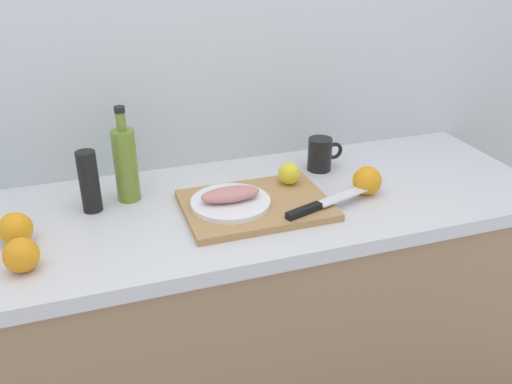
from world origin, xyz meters
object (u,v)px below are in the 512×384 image
object	(u,v)px
white_plate	(231,203)
cutting_board	(256,205)
chef_knife	(319,205)
orange_0	(16,229)
fish_fillet	(230,194)
olive_oil_bottle	(126,163)
lemon_0	(289,174)
coffee_mug_1	(321,154)
pepper_mill	(89,182)

from	to	relation	value
white_plate	cutting_board	bearing A→B (deg)	-3.10
cutting_board	chef_knife	bearing A→B (deg)	-30.79
cutting_board	orange_0	world-z (taller)	orange_0
fish_fillet	olive_oil_bottle	distance (m)	0.30
olive_oil_bottle	fish_fillet	bearing A→B (deg)	-33.55
lemon_0	coffee_mug_1	world-z (taller)	coffee_mug_1
white_plate	lemon_0	world-z (taller)	lemon_0
fish_fillet	chef_knife	bearing A→B (deg)	-22.77
chef_knife	lemon_0	distance (m)	0.17
lemon_0	olive_oil_bottle	bearing A→B (deg)	168.59
lemon_0	pepper_mill	xyz separation A→B (m)	(-0.55, 0.05, 0.03)
white_plate	coffee_mug_1	distance (m)	0.39
chef_knife	olive_oil_bottle	bearing A→B (deg)	132.99
pepper_mill	orange_0	bearing A→B (deg)	-147.50
white_plate	pepper_mill	size ratio (longest dim) A/B	1.26
chef_knife	pepper_mill	distance (m)	0.61
cutting_board	pepper_mill	world-z (taller)	pepper_mill
chef_knife	olive_oil_bottle	world-z (taller)	olive_oil_bottle
cutting_board	fish_fillet	size ratio (longest dim) A/B	2.44
coffee_mug_1	olive_oil_bottle	bearing A→B (deg)	-178.64
lemon_0	coffee_mug_1	distance (m)	0.18
coffee_mug_1	fish_fillet	bearing A→B (deg)	-152.56
olive_oil_bottle	coffee_mug_1	xyz separation A→B (m)	(0.59, 0.01, -0.06)
olive_oil_bottle	orange_0	xyz separation A→B (m)	(-0.29, -0.15, -0.07)
orange_0	pepper_mill	distance (m)	0.22
cutting_board	pepper_mill	bearing A→B (deg)	162.51
white_plate	pepper_mill	distance (m)	0.38
white_plate	pepper_mill	xyz separation A→B (m)	(-0.35, 0.13, 0.06)
cutting_board	lemon_0	bearing A→B (deg)	31.68
lemon_0	orange_0	size ratio (longest dim) A/B	0.79
coffee_mug_1	pepper_mill	world-z (taller)	pepper_mill
chef_knife	pepper_mill	bearing A→B (deg)	140.60
chef_knife	orange_0	size ratio (longest dim) A/B	3.52
olive_oil_bottle	cutting_board	bearing A→B (deg)	-27.86
white_plate	pepper_mill	world-z (taller)	pepper_mill
chef_knife	lemon_0	bearing A→B (deg)	78.34
cutting_board	coffee_mug_1	distance (m)	0.33
lemon_0	cutting_board	bearing A→B (deg)	-148.32
fish_fillet	pepper_mill	bearing A→B (deg)	159.81
white_plate	fish_fillet	xyz separation A→B (m)	(0.00, 0.00, 0.03)
white_plate	olive_oil_bottle	bearing A→B (deg)	146.45
fish_fillet	cutting_board	bearing A→B (deg)	-3.10
chef_knife	lemon_0	size ratio (longest dim) A/B	4.46
fish_fillet	coffee_mug_1	distance (m)	0.39
cutting_board	olive_oil_bottle	size ratio (longest dim) A/B	1.45
coffee_mug_1	orange_0	xyz separation A→B (m)	(-0.88, -0.17, -0.01)
white_plate	coffee_mug_1	world-z (taller)	coffee_mug_1
white_plate	lemon_0	xyz separation A→B (m)	(0.20, 0.07, 0.02)
fish_fillet	pepper_mill	size ratio (longest dim) A/B	0.94
chef_knife	orange_0	world-z (taller)	orange_0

